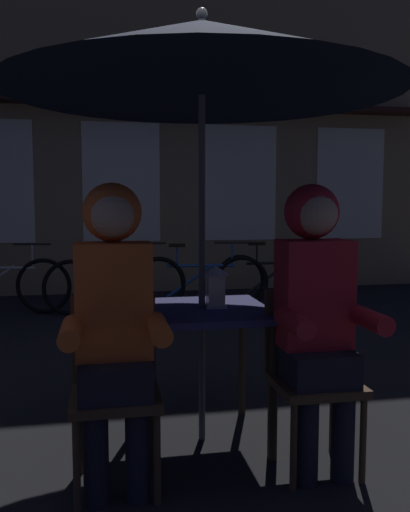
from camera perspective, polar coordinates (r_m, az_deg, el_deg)
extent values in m
plane|color=black|center=(3.19, -0.32, -18.59)|extent=(60.00, 60.00, 0.00)
cube|color=navy|center=(2.97, -0.33, -5.78)|extent=(0.72, 0.72, 0.04)
cylinder|color=#2D2319|center=(2.74, -5.71, -14.88)|extent=(0.04, 0.04, 0.70)
cylinder|color=#2D2319|center=(2.85, 7.17, -14.02)|extent=(0.04, 0.04, 0.70)
cylinder|color=#2D2319|center=(3.32, -6.68, -11.17)|extent=(0.04, 0.04, 0.70)
cylinder|color=#2D2319|center=(3.42, 3.92, -10.65)|extent=(0.04, 0.04, 0.70)
cylinder|color=#4C4C51|center=(2.92, -0.33, 2.00)|extent=(0.04, 0.04, 2.25)
cone|color=black|center=(3.01, -0.34, 20.06)|extent=(2.10, 2.10, 0.38)
sphere|color=#4C4C51|center=(3.07, -0.34, 24.04)|extent=(0.06, 0.06, 0.06)
cube|color=white|center=(2.98, 1.11, -5.25)|extent=(0.11, 0.11, 0.02)
cube|color=white|center=(2.96, 1.11, -3.58)|extent=(0.09, 0.09, 0.16)
pyramid|color=white|center=(2.95, 1.11, -1.52)|extent=(0.11, 0.11, 0.06)
cube|color=#513823|center=(2.58, -9.35, -14.38)|extent=(0.40, 0.40, 0.04)
cylinder|color=#513823|center=(2.52, -5.03, -20.39)|extent=(0.03, 0.03, 0.41)
cylinder|color=#513823|center=(2.51, -13.30, -20.60)|extent=(0.03, 0.03, 0.41)
cylinder|color=#513823|center=(2.83, -5.76, -17.39)|extent=(0.03, 0.03, 0.41)
cylinder|color=#513823|center=(2.82, -12.99, -17.56)|extent=(0.03, 0.03, 0.41)
cube|color=#513823|center=(2.69, -9.53, -8.43)|extent=(0.40, 0.03, 0.42)
cube|color=#513823|center=(2.77, 11.48, -13.01)|extent=(0.40, 0.40, 0.04)
cylinder|color=#513823|center=(2.77, 16.21, -18.07)|extent=(0.03, 0.03, 0.41)
cylinder|color=#513823|center=(2.65, 9.25, -19.11)|extent=(0.03, 0.03, 0.41)
cylinder|color=#513823|center=(3.06, 13.21, -15.72)|extent=(0.03, 0.03, 0.41)
cylinder|color=#513823|center=(2.94, 6.89, -16.47)|extent=(0.03, 0.03, 0.41)
cube|color=#513823|center=(2.87, 10.16, -7.54)|extent=(0.40, 0.03, 0.42)
cylinder|color=black|center=(2.55, -7.04, -19.64)|extent=(0.11, 0.11, 0.45)
cylinder|color=black|center=(2.54, -11.35, -19.74)|extent=(0.11, 0.11, 0.45)
cube|color=black|center=(2.55, -9.39, -12.27)|extent=(0.32, 0.36, 0.16)
cube|color=#E05B23|center=(2.50, -9.53, -4.56)|extent=(0.34, 0.22, 0.52)
cylinder|color=#E05B23|center=(2.32, -4.88, -7.60)|extent=(0.09, 0.30, 0.09)
cylinder|color=#E05B23|center=(2.31, -13.88, -7.79)|extent=(0.09, 0.30, 0.09)
sphere|color=tan|center=(2.47, -9.68, 4.28)|extent=(0.21, 0.21, 0.21)
sphere|color=#E05B23|center=(2.52, -9.70, 4.53)|extent=(0.27, 0.27, 0.27)
cylinder|color=black|center=(2.77, 14.24, -17.61)|extent=(0.11, 0.11, 0.45)
cylinder|color=black|center=(2.70, 10.59, -18.13)|extent=(0.11, 0.11, 0.45)
cube|color=black|center=(2.74, 11.52, -11.02)|extent=(0.32, 0.36, 0.16)
cube|color=red|center=(2.70, 11.34, -3.86)|extent=(0.34, 0.22, 0.52)
cylinder|color=red|center=(2.59, 16.85, -6.40)|extent=(0.09, 0.30, 0.09)
cylinder|color=red|center=(2.45, 9.32, -6.93)|extent=(0.09, 0.30, 0.09)
sphere|color=tan|center=(2.66, 11.50, 4.34)|extent=(0.21, 0.21, 0.21)
sphere|color=red|center=(2.71, 11.10, 4.58)|extent=(0.27, 0.27, 0.27)
cube|color=#937A56|center=(8.46, -8.98, 17.75)|extent=(10.00, 0.60, 6.20)
cube|color=#EAE5C6|center=(7.97, -8.74, 7.63)|extent=(1.10, 0.02, 1.70)
cube|color=#EAE5C6|center=(8.22, 3.72, 7.62)|extent=(1.10, 0.02, 1.70)
cube|color=#EAE5C6|center=(8.83, 14.94, 7.30)|extent=(1.10, 0.02, 1.70)
cube|color=#331914|center=(7.94, -8.83, 15.62)|extent=(9.00, 0.36, 0.08)
torus|color=black|center=(6.71, -16.53, -3.03)|extent=(0.66, 0.17, 0.66)
cylinder|color=#ADA89E|center=(6.84, -20.70, -1.18)|extent=(0.83, 0.18, 0.04)
cylinder|color=#ADA89E|center=(6.70, -17.62, -0.01)|extent=(0.02, 0.02, 0.28)
cylinder|color=black|center=(6.69, -17.66, 1.18)|extent=(0.44, 0.10, 0.02)
torus|color=black|center=(6.60, -4.92, -2.96)|extent=(0.66, 0.10, 0.66)
torus|color=black|center=(6.50, -13.83, -3.23)|extent=(0.66, 0.10, 0.66)
cylinder|color=#B78419|center=(6.50, -9.37, -1.23)|extent=(0.84, 0.10, 0.04)
cylinder|color=#B78419|center=(6.51, -10.42, -2.85)|extent=(0.61, 0.08, 0.44)
cylinder|color=#B78419|center=(6.46, -11.91, -0.24)|extent=(0.02, 0.02, 0.24)
cube|color=black|center=(6.45, -11.93, 0.91)|extent=(0.21, 0.09, 0.04)
cylinder|color=#B78419|center=(6.53, -6.00, 0.08)|extent=(0.02, 0.02, 0.28)
cylinder|color=black|center=(6.52, -6.02, 1.31)|extent=(0.44, 0.06, 0.02)
torus|color=black|center=(6.71, 3.89, -2.80)|extent=(0.66, 0.13, 0.66)
torus|color=black|center=(6.65, -4.86, -2.89)|extent=(0.66, 0.13, 0.66)
cylinder|color=#1E4C93|center=(6.63, -0.46, -1.02)|extent=(0.83, 0.13, 0.04)
cylinder|color=#1E4C93|center=(6.65, -1.51, -2.58)|extent=(0.61, 0.11, 0.44)
cylinder|color=#1E4C93|center=(6.61, -2.93, 0.00)|extent=(0.02, 0.02, 0.24)
cube|color=black|center=(6.60, -2.94, 1.12)|extent=(0.21, 0.10, 0.04)
cylinder|color=#1E4C93|center=(6.65, 2.87, 0.21)|extent=(0.02, 0.02, 0.28)
cylinder|color=black|center=(6.64, 2.88, 1.41)|extent=(0.44, 0.08, 0.02)
torus|color=black|center=(7.24, 11.40, -2.28)|extent=(0.66, 0.08, 0.66)
torus|color=black|center=(6.88, 3.65, -2.59)|extent=(0.66, 0.08, 0.66)
cylinder|color=black|center=(7.02, 7.65, -0.70)|extent=(0.84, 0.07, 0.04)
cylinder|color=black|center=(7.00, 6.69, -2.21)|extent=(0.61, 0.06, 0.44)
cylinder|color=black|center=(6.91, 5.45, 0.22)|extent=(0.02, 0.02, 0.24)
cube|color=black|center=(6.90, 5.46, 1.30)|extent=(0.20, 0.09, 0.04)
cylinder|color=black|center=(7.15, 10.57, 0.50)|extent=(0.02, 0.02, 0.28)
cylinder|color=black|center=(7.14, 10.59, 1.61)|extent=(0.44, 0.04, 0.02)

